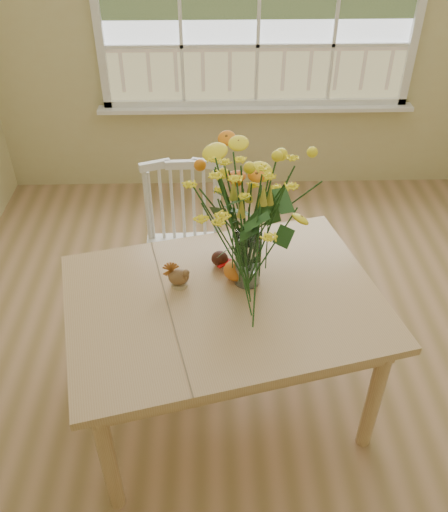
{
  "coord_description": "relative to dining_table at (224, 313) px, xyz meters",
  "views": [
    {
      "loc": [
        -0.35,
        -1.79,
        2.36
      ],
      "look_at": [
        -0.3,
        -0.0,
        0.96
      ],
      "focal_mm": 38.0,
      "sensor_mm": 36.0,
      "label": 1
    }
  ],
  "objects": [
    {
      "name": "wall_back",
      "position": [
        0.3,
        2.27,
        0.7
      ],
      "size": [
        4.0,
        0.02,
        2.7
      ],
      "primitive_type": "cube",
      "color": "#CFC084",
      "rests_on": "floor"
    },
    {
      "name": "turkey_figurine",
      "position": [
        -0.2,
        0.09,
        0.14
      ],
      "size": [
        0.1,
        0.08,
        0.12
      ],
      "rotation": [
        0.0,
        0.0,
        0.11
      ],
      "color": "#CCB78C",
      "rests_on": "dining_table"
    },
    {
      "name": "floor",
      "position": [
        0.3,
        0.02,
        -0.65
      ],
      "size": [
        4.0,
        4.5,
        0.01
      ],
      "primitive_type": "cube",
      "color": "olive",
      "rests_on": "ground"
    },
    {
      "name": "flower_vase",
      "position": [
        0.11,
        0.11,
        0.49
      ],
      "size": [
        0.56,
        0.56,
        0.66
      ],
      "color": "white",
      "rests_on": "dining_table"
    },
    {
      "name": "dining_table",
      "position": [
        0.0,
        0.0,
        0.0
      ],
      "size": [
        1.57,
        1.28,
        0.74
      ],
      "rotation": [
        0.0,
        0.0,
        0.24
      ],
      "color": "tan",
      "rests_on": "floor"
    },
    {
      "name": "pumpkin",
      "position": [
        0.06,
        0.13,
        0.14
      ],
      "size": [
        0.11,
        0.11,
        0.09
      ],
      "primitive_type": "ellipsoid",
      "color": "orange",
      "rests_on": "dining_table"
    },
    {
      "name": "windsor_chair",
      "position": [
        -0.21,
        0.73,
        -0.11
      ],
      "size": [
        0.46,
        0.44,
        0.96
      ],
      "rotation": [
        0.0,
        0.0,
        0.03
      ],
      "color": "white",
      "rests_on": "floor"
    },
    {
      "name": "dark_gourd",
      "position": [
        -0.02,
        0.23,
        0.13
      ],
      "size": [
        0.12,
        0.08,
        0.07
      ],
      "color": "#38160F",
      "rests_on": "dining_table"
    }
  ]
}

